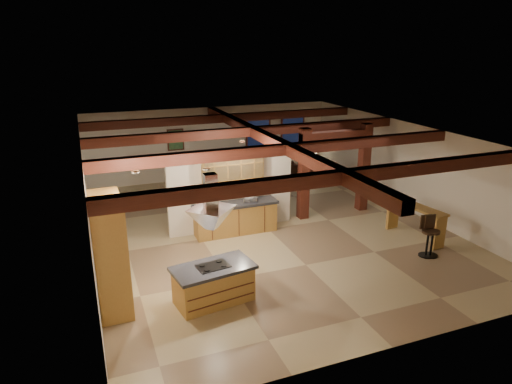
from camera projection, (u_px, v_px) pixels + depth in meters
ground at (268, 229)px, 13.77m from camera, size 12.00×12.00×0.00m
room_walls at (269, 173)px, 13.21m from camera, size 12.00×12.00×12.00m
ceiling_beams at (269, 139)px, 12.90m from camera, size 10.00×12.00×0.28m
timber_posts at (335, 161)px, 14.51m from camera, size 2.50×0.30×2.90m
partition_wall at (231, 194)px, 13.52m from camera, size 3.80×0.18×2.20m
pantry_cabinet at (110, 254)px, 9.49m from camera, size 0.67×1.60×2.40m
back_counter at (236, 218)px, 13.37m from camera, size 2.50×0.66×0.94m
upper_display_cabinet at (233, 171)px, 13.12m from camera, size 1.80×0.36×0.95m
range_hood at (212, 226)px, 9.41m from camera, size 1.10×1.10×1.40m
back_windows at (276, 137)px, 19.51m from camera, size 2.70×0.07×1.70m
framed_art at (176, 140)px, 17.97m from camera, size 0.65×0.05×0.85m
recessed_cans at (199, 159)px, 10.28m from camera, size 3.16×2.46×0.03m
kitchen_island at (214, 284)px, 9.83m from camera, size 1.85×1.17×0.86m
dining_table at (251, 188)px, 16.44m from camera, size 2.00×1.13×0.70m
sofa at (273, 168)px, 19.26m from camera, size 2.08×0.96×0.59m
microwave at (250, 197)px, 13.35m from camera, size 0.46×0.39×0.22m
bar_counter at (416, 216)px, 12.97m from camera, size 0.75×1.92×0.98m
side_table at (313, 164)px, 19.96m from camera, size 0.50×0.50×0.59m
table_lamp at (313, 151)px, 19.79m from camera, size 0.31×0.31×0.36m
bar_stool_a at (427, 236)px, 11.92m from camera, size 0.39×0.39×1.10m
bar_stool_b at (432, 236)px, 11.93m from camera, size 0.38×0.38×1.10m
dining_chairs at (251, 182)px, 16.36m from camera, size 2.24×2.24×1.14m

